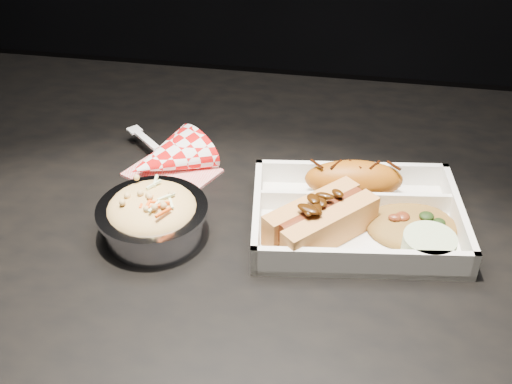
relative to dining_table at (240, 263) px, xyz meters
The scene contains 8 objects.
dining_table is the anchor object (origin of this frame).
food_tray 0.18m from the dining_table, ahead, with size 0.27×0.21×0.04m.
fried_pastry 0.19m from the dining_table, 18.42° to the left, with size 0.12×0.05×0.05m, color #A15410.
hotdog 0.17m from the dining_table, 20.95° to the right, with size 0.13×0.14×0.06m.
fried_rice_mound 0.24m from the dining_table, ahead, with size 0.11×0.09×0.03m, color olive.
cupcake_liner 0.26m from the dining_table, 14.52° to the right, with size 0.06×0.06×0.03m, color #B2C796.
foil_coleslaw_cup 0.17m from the dining_table, 143.66° to the right, with size 0.13×0.13×0.07m.
napkin_fork 0.17m from the dining_table, 147.15° to the left, with size 0.16×0.15×0.10m.
Camera 1 is at (0.13, -0.63, 1.25)m, focal length 45.00 mm.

